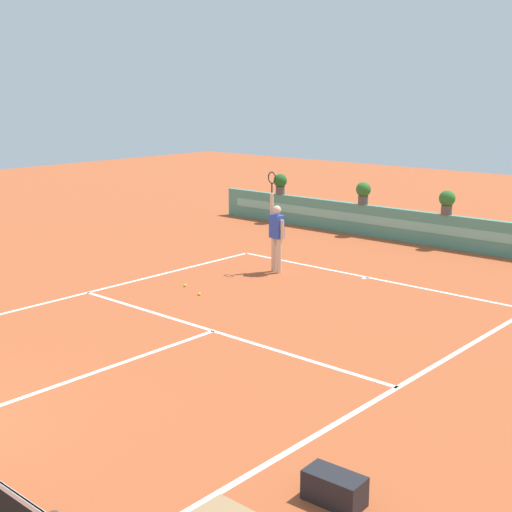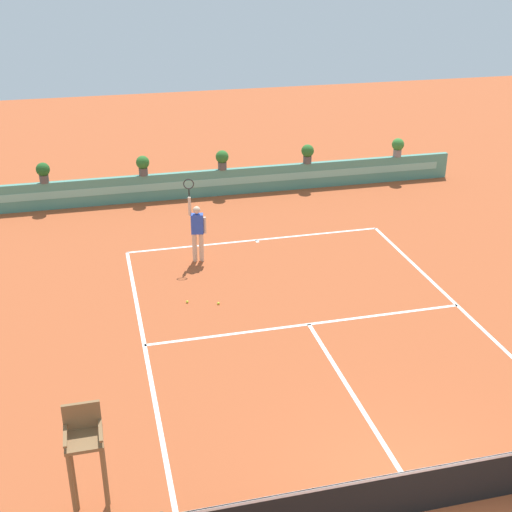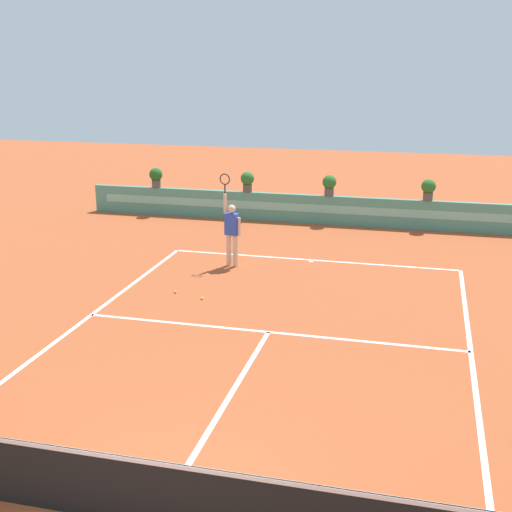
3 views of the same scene
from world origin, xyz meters
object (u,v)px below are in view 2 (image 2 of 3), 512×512
object	(u,v)px
tennis_ball_near_baseline	(218,303)
tennis_ball_mid_court	(187,302)
potted_plant_far_right	(398,146)
potted_plant_right	(308,153)
potted_plant_centre	(222,159)
umpire_chair	(86,452)
potted_plant_far_left	(43,171)
potted_plant_left	(143,164)
tennis_player	(197,228)

from	to	relation	value
tennis_ball_near_baseline	tennis_ball_mid_court	xyz separation A→B (m)	(-0.79, 0.28, 0.00)
potted_plant_far_right	potted_plant_right	distance (m)	3.72
tennis_ball_near_baseline	potted_plant_far_right	world-z (taller)	potted_plant_far_right
potted_plant_centre	tennis_ball_mid_court	bearing A→B (deg)	-107.76
umpire_chair	potted_plant_centre	xyz separation A→B (m)	(5.26, 15.13, 0.07)
umpire_chair	tennis_ball_near_baseline	world-z (taller)	umpire_chair
umpire_chair	potted_plant_right	bearing A→B (deg)	60.45
potted_plant_centre	potted_plant_far_right	distance (m)	7.03
umpire_chair	potted_plant_far_left	size ratio (longest dim) A/B	2.96
potted_plant_left	potted_plant_centre	bearing A→B (deg)	0.00
potted_plant_far_right	potted_plant_centre	bearing A→B (deg)	180.00
umpire_chair	tennis_ball_mid_court	distance (m)	7.59
potted_plant_right	tennis_ball_mid_court	bearing A→B (deg)	-126.03
tennis_player	potted_plant_centre	bearing A→B (deg)	71.42
tennis_player	tennis_ball_mid_court	world-z (taller)	tennis_player
umpire_chair	potted_plant_left	xyz separation A→B (m)	(2.34, 15.13, 0.07)
potted_plant_right	potted_plant_far_right	bearing A→B (deg)	0.00
umpire_chair	potted_plant_centre	size ratio (longest dim) A/B	2.96
tennis_ball_near_baseline	potted_plant_far_right	size ratio (longest dim) A/B	0.09
potted_plant_far_right	potted_plant_left	bearing A→B (deg)	180.00
tennis_player	tennis_ball_near_baseline	xyz separation A→B (m)	(0.06, -2.83, -1.02)
potted_plant_far_left	umpire_chair	bearing A→B (deg)	-85.75
potted_plant_far_right	umpire_chair	bearing A→B (deg)	-129.10
potted_plant_right	umpire_chair	bearing A→B (deg)	-119.55
potted_plant_far_left	potted_plant_far_right	size ratio (longest dim) A/B	1.00
potted_plant_centre	potted_plant_right	distance (m)	3.31
tennis_ball_mid_court	potted_plant_far_right	size ratio (longest dim) A/B	0.09
tennis_ball_near_baseline	potted_plant_far_right	distance (m)	12.29
tennis_player	potted_plant_far_right	bearing A→B (deg)	32.13
tennis_player	tennis_ball_near_baseline	distance (m)	3.01
potted_plant_centre	potted_plant_right	size ratio (longest dim) A/B	1.00
potted_plant_far_left	potted_plant_right	size ratio (longest dim) A/B	1.00
tennis_ball_near_baseline	potted_plant_centre	size ratio (longest dim) A/B	0.09
potted_plant_centre	potted_plant_right	bearing A→B (deg)	0.00
potted_plant_right	tennis_player	bearing A→B (deg)	-132.87
tennis_player	tennis_ball_mid_court	bearing A→B (deg)	-105.92
tennis_ball_near_baseline	tennis_ball_mid_court	distance (m)	0.84
umpire_chair	tennis_ball_near_baseline	distance (m)	7.65
potted_plant_centre	potted_plant_far_right	bearing A→B (deg)	0.00
tennis_ball_mid_court	potted_plant_centre	world-z (taller)	potted_plant_centre
potted_plant_far_left	potted_plant_left	world-z (taller)	same
tennis_player	potted_plant_far_left	bearing A→B (deg)	128.84
potted_plant_far_left	tennis_ball_near_baseline	bearing A→B (deg)	-61.53
umpire_chair	potted_plant_far_right	world-z (taller)	umpire_chair
tennis_player	tennis_ball_near_baseline	bearing A→B (deg)	-88.73
potted_plant_centre	potted_plant_far_right	size ratio (longest dim) A/B	1.00
tennis_ball_mid_court	potted_plant_far_left	xyz separation A→B (m)	(-3.78, 8.14, 1.38)
potted_plant_right	potted_plant_left	bearing A→B (deg)	180.00
tennis_ball_mid_court	potted_plant_far_left	bearing A→B (deg)	114.90
tennis_player	potted_plant_right	distance (m)	7.64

